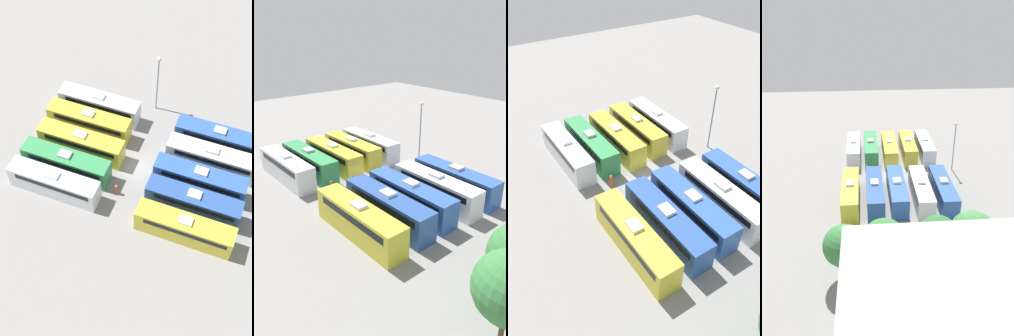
% 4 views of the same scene
% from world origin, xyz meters
% --- Properties ---
extents(ground_plane, '(126.78, 126.78, 0.00)m').
position_xyz_m(ground_plane, '(0.00, 0.00, 0.00)').
color(ground_plane, gray).
extents(bus_0, '(2.61, 11.71, 3.73)m').
position_xyz_m(bus_0, '(-7.31, -8.66, 1.85)').
color(bus_0, silver).
rests_on(bus_0, ground_plane).
extents(bus_1, '(2.61, 11.71, 3.73)m').
position_xyz_m(bus_1, '(-3.77, -8.70, 1.85)').
color(bus_1, gold).
rests_on(bus_1, ground_plane).
extents(bus_2, '(2.61, 11.71, 3.73)m').
position_xyz_m(bus_2, '(0.05, -8.14, 1.85)').
color(bus_2, gold).
rests_on(bus_2, ground_plane).
extents(bus_3, '(2.61, 11.71, 3.73)m').
position_xyz_m(bus_3, '(3.80, -8.55, 1.85)').
color(bus_3, '#338C4C').
rests_on(bus_3, ground_plane).
extents(bus_4, '(2.61, 11.71, 3.73)m').
position_xyz_m(bus_4, '(7.23, -8.56, 1.85)').
color(bus_4, silver).
rests_on(bus_4, ground_plane).
extents(bus_5, '(2.61, 11.71, 3.73)m').
position_xyz_m(bus_5, '(-7.22, 8.74, 1.85)').
color(bus_5, '#2D56A8').
rests_on(bus_5, ground_plane).
extents(bus_6, '(2.61, 11.71, 3.73)m').
position_xyz_m(bus_6, '(-3.68, 8.69, 1.85)').
color(bus_6, silver).
rests_on(bus_6, ground_plane).
extents(bus_7, '(2.61, 11.71, 3.73)m').
position_xyz_m(bus_7, '(0.13, 8.24, 1.85)').
color(bus_7, '#2D56A8').
rests_on(bus_7, ground_plane).
extents(bus_8, '(2.61, 11.71, 3.73)m').
position_xyz_m(bus_8, '(3.68, 8.42, 1.85)').
color(bus_8, '#284C93').
rests_on(bus_8, ground_plane).
extents(bus_9, '(2.61, 11.71, 3.73)m').
position_xyz_m(bus_9, '(7.49, 8.48, 1.85)').
color(bus_9, gold).
rests_on(bus_9, ground_plane).
extents(worker_person, '(0.36, 0.36, 1.80)m').
position_xyz_m(worker_person, '(4.73, -1.24, 0.84)').
color(worker_person, '#CC4C19').
rests_on(worker_person, ground_plane).
extents(light_pole, '(0.60, 0.60, 9.42)m').
position_xyz_m(light_pole, '(-11.40, -1.53, 6.22)').
color(light_pole, gray).
rests_on(light_pole, ground_plane).
extents(tree_0, '(5.25, 5.25, 7.94)m').
position_xyz_m(tree_0, '(-6.83, 23.99, 5.30)').
color(tree_0, brown).
rests_on(tree_0, ground_plane).
extents(tree_1, '(5.15, 5.15, 6.42)m').
position_xyz_m(tree_1, '(-3.27, 22.49, 3.84)').
color(tree_1, brown).
rests_on(tree_1, ground_plane).
extents(tree_2, '(5.44, 5.44, 6.64)m').
position_xyz_m(tree_2, '(3.14, 22.97, 3.92)').
color(tree_2, brown).
rests_on(tree_2, ground_plane).
extents(tree_3, '(4.79, 4.79, 7.19)m').
position_xyz_m(tree_3, '(7.66, 24.36, 4.78)').
color(tree_3, brown).
rests_on(tree_3, ground_plane).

